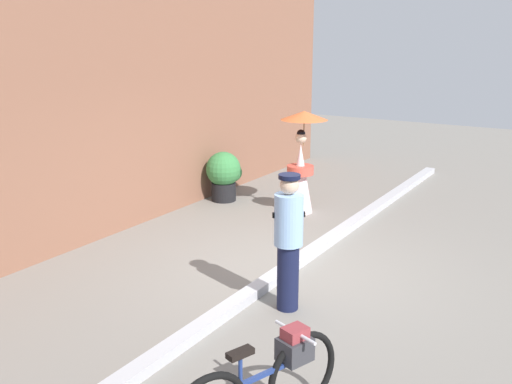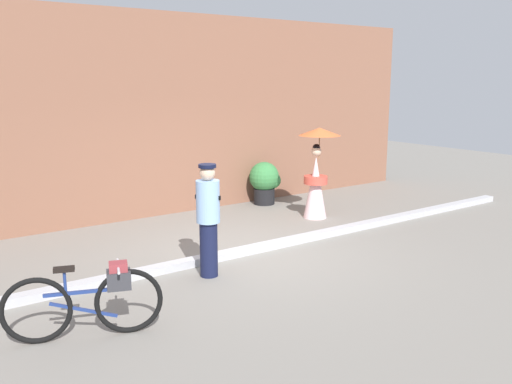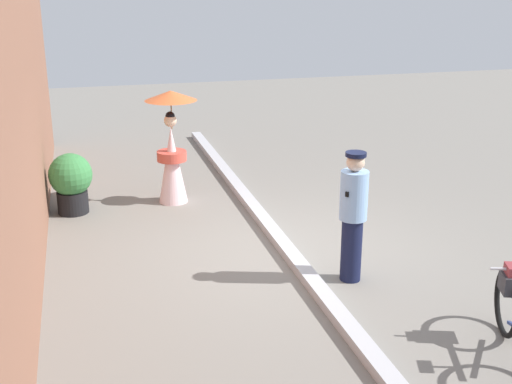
{
  "view_description": "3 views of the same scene",
  "coord_description": "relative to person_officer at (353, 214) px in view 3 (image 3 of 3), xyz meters",
  "views": [
    {
      "loc": [
        -6.54,
        -3.54,
        3.17
      ],
      "look_at": [
        -0.18,
        0.43,
        1.12
      ],
      "focal_mm": 40.37,
      "sensor_mm": 36.0,
      "label": 1
    },
    {
      "loc": [
        -4.81,
        -7.11,
        2.83
      ],
      "look_at": [
        0.7,
        0.68,
        0.85
      ],
      "focal_mm": 38.27,
      "sensor_mm": 36.0,
      "label": 2
    },
    {
      "loc": [
        -8.0,
        2.6,
        3.68
      ],
      "look_at": [
        0.24,
        0.37,
        0.84
      ],
      "focal_mm": 46.53,
      "sensor_mm": 36.0,
      "label": 3
    }
  ],
  "objects": [
    {
      "name": "person_officer",
      "position": [
        0.0,
        0.0,
        0.0
      ],
      "size": [
        0.34,
        0.34,
        1.66
      ],
      "color": "#141938",
      "rests_on": "ground_plane"
    },
    {
      "name": "potted_plant_by_door",
      "position": [
        3.45,
        3.33,
        -0.34
      ],
      "size": [
        0.7,
        0.68,
        0.98
      ],
      "color": "black",
      "rests_on": "ground_plane"
    },
    {
      "name": "ground_plane",
      "position": [
        0.99,
        0.52,
        -0.88
      ],
      "size": [
        30.0,
        30.0,
        0.0
      ],
      "primitive_type": "plane",
      "color": "gray"
    },
    {
      "name": "person_with_parasol",
      "position": [
        3.57,
        1.7,
        0.08
      ],
      "size": [
        0.85,
        0.85,
        1.87
      ],
      "color": "silver",
      "rests_on": "ground_plane"
    },
    {
      "name": "sidewalk_curb",
      "position": [
        0.99,
        0.52,
        -0.82
      ],
      "size": [
        14.0,
        0.2,
        0.12
      ],
      "primitive_type": "cube",
      "color": "#B2B2B7",
      "rests_on": "ground_plane"
    },
    {
      "name": "building_wall",
      "position": [
        0.99,
        3.92,
        1.2
      ],
      "size": [
        14.0,
        0.4,
        4.17
      ],
      "primitive_type": "cube",
      "color": "brown",
      "rests_on": "ground_plane"
    }
  ]
}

